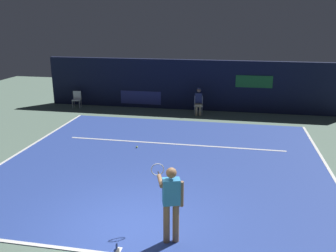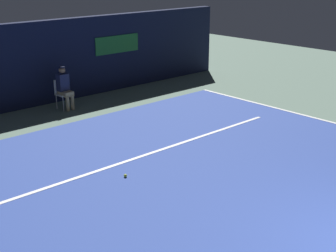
{
  "view_description": "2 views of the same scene",
  "coord_description": "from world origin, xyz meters",
  "px_view_note": "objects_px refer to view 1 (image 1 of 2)",
  "views": [
    {
      "loc": [
        2.17,
        -6.74,
        4.61
      ],
      "look_at": [
        -0.04,
        4.89,
        1.0
      ],
      "focal_mm": 37.79,
      "sensor_mm": 36.0,
      "label": 1
    },
    {
      "loc": [
        -6.91,
        -2.37,
        4.32
      ],
      "look_at": [
        0.09,
        5.27,
        0.8
      ],
      "focal_mm": 52.09,
      "sensor_mm": 36.0,
      "label": 2
    }
  ],
  "objects_px": {
    "line_judge_on_chair": "(199,101)",
    "courtside_chair_near": "(77,98)",
    "tennis_player": "(171,200)",
    "tennis_ball": "(137,147)"
  },
  "relations": [
    {
      "from": "tennis_player",
      "to": "tennis_ball",
      "type": "distance_m",
      "value": 5.92
    },
    {
      "from": "line_judge_on_chair",
      "to": "tennis_ball",
      "type": "bearing_deg",
      "value": -108.26
    },
    {
      "from": "courtside_chair_near",
      "to": "tennis_ball",
      "type": "distance_m",
      "value": 7.3
    },
    {
      "from": "tennis_player",
      "to": "tennis_ball",
      "type": "height_order",
      "value": "tennis_player"
    },
    {
      "from": "line_judge_on_chair",
      "to": "courtside_chair_near",
      "type": "xyz_separation_m",
      "value": [
        -6.57,
        0.21,
        -0.18
      ]
    },
    {
      "from": "line_judge_on_chair",
      "to": "tennis_ball",
      "type": "relative_size",
      "value": 19.41
    },
    {
      "from": "tennis_player",
      "to": "line_judge_on_chair",
      "type": "height_order",
      "value": "tennis_player"
    },
    {
      "from": "line_judge_on_chair",
      "to": "tennis_ball",
      "type": "xyz_separation_m",
      "value": [
        -1.73,
        -5.23,
        -0.64
      ]
    },
    {
      "from": "tennis_ball",
      "to": "line_judge_on_chair",
      "type": "bearing_deg",
      "value": 71.74
    },
    {
      "from": "tennis_player",
      "to": "line_judge_on_chair",
      "type": "distance_m",
      "value": 10.64
    }
  ]
}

